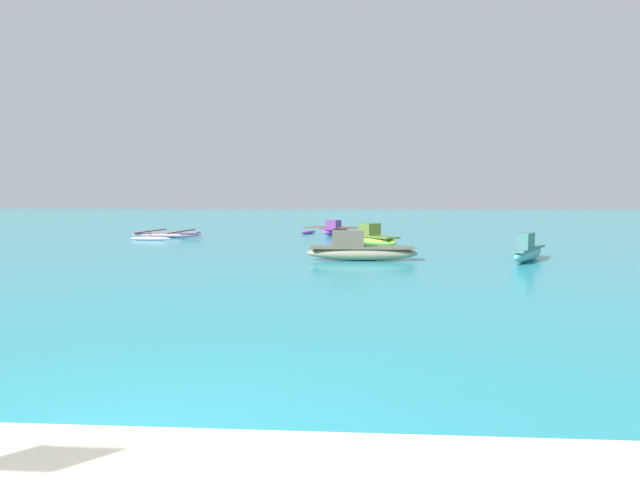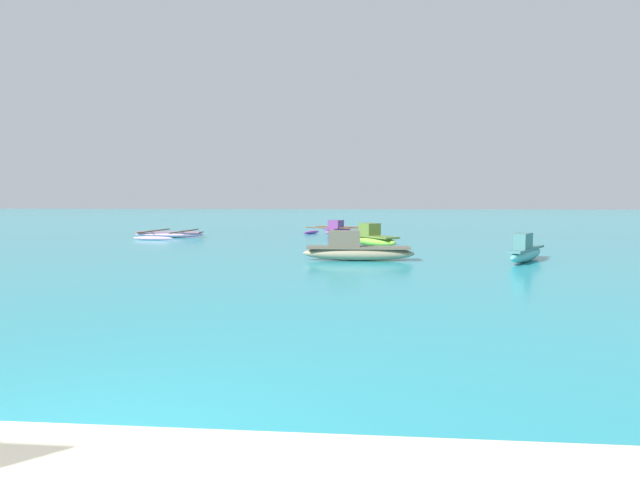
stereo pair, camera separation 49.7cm
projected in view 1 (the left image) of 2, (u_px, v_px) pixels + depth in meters
name	position (u px, v px, depth m)	size (l,w,h in m)	color
moored_boat_0	(336.00, 230.00, 30.43)	(4.41, 3.33, 0.90)	#AB4EC5
moored_boat_1	(528.00, 251.00, 17.13)	(2.16, 3.05, 0.99)	#5AB8BB
moored_boat_2	(359.00, 250.00, 17.30)	(3.87, 0.76, 1.04)	gray
moored_boat_3	(373.00, 238.00, 22.78)	(2.34, 2.89, 1.04)	#84B538
moored_boat_4	(166.00, 234.00, 28.01)	(4.12, 4.25, 0.40)	#DDA5CF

